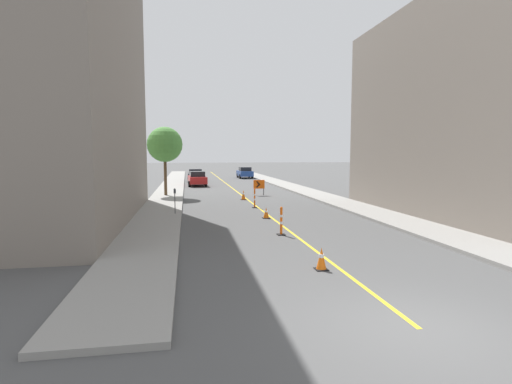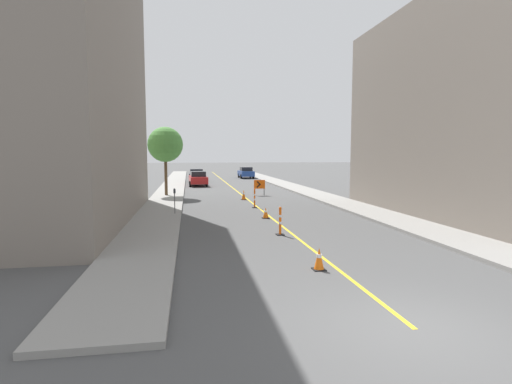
{
  "view_description": "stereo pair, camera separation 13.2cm",
  "coord_description": "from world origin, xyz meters",
  "px_view_note": "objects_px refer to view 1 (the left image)",
  "views": [
    {
      "loc": [
        -4.51,
        -6.95,
        3.47
      ],
      "look_at": [
        -0.11,
        18.42,
        1.0
      ],
      "focal_mm": 28.0,
      "sensor_mm": 36.0,
      "label": 1
    },
    {
      "loc": [
        -4.38,
        -6.97,
        3.47
      ],
      "look_at": [
        -0.11,
        18.42,
        1.0
      ],
      "focal_mm": 28.0,
      "sensor_mm": 36.0,
      "label": 2
    }
  ],
  "objects_px": {
    "traffic_cone_nearest": "(321,259)",
    "parked_car_curb_near": "(197,179)",
    "parking_meter_near_curb": "(175,196)",
    "parked_car_curb_far": "(245,173)",
    "traffic_cone_second": "(266,213)",
    "delineator_post_rear": "(255,199)",
    "traffic_cone_third": "(243,195)",
    "delineator_post_front": "(281,223)",
    "street_tree_left_near": "(165,145)",
    "parked_car_curb_mid": "(195,175)",
    "arrow_barricade_primary": "(259,185)"
  },
  "relations": [
    {
      "from": "parked_car_curb_mid",
      "to": "delineator_post_front",
      "type": "bearing_deg",
      "value": -84.45
    },
    {
      "from": "delineator_post_rear",
      "to": "traffic_cone_nearest",
      "type": "bearing_deg",
      "value": -91.37
    },
    {
      "from": "parked_car_curb_mid",
      "to": "traffic_cone_nearest",
      "type": "bearing_deg",
      "value": -85.12
    },
    {
      "from": "delineator_post_front",
      "to": "parked_car_curb_mid",
      "type": "height_order",
      "value": "parked_car_curb_mid"
    },
    {
      "from": "traffic_cone_nearest",
      "to": "parked_car_curb_mid",
      "type": "xyz_separation_m",
      "value": [
        -2.89,
        39.1,
        0.47
      ]
    },
    {
      "from": "parking_meter_near_curb",
      "to": "traffic_cone_second",
      "type": "bearing_deg",
      "value": -17.81
    },
    {
      "from": "delineator_post_front",
      "to": "delineator_post_rear",
      "type": "height_order",
      "value": "delineator_post_rear"
    },
    {
      "from": "traffic_cone_second",
      "to": "delineator_post_rear",
      "type": "distance_m",
      "value": 4.25
    },
    {
      "from": "traffic_cone_third",
      "to": "traffic_cone_nearest",
      "type": "bearing_deg",
      "value": -90.8
    },
    {
      "from": "traffic_cone_third",
      "to": "delineator_post_front",
      "type": "height_order",
      "value": "delineator_post_front"
    },
    {
      "from": "parked_car_curb_mid",
      "to": "parked_car_curb_far",
      "type": "height_order",
      "value": "same"
    },
    {
      "from": "traffic_cone_nearest",
      "to": "delineator_post_rear",
      "type": "relative_size",
      "value": 0.54
    },
    {
      "from": "parked_car_curb_far",
      "to": "parking_meter_near_curb",
      "type": "bearing_deg",
      "value": -106.13
    },
    {
      "from": "arrow_barricade_primary",
      "to": "delineator_post_front",
      "type": "bearing_deg",
      "value": -96.64
    },
    {
      "from": "delineator_post_rear",
      "to": "street_tree_left_near",
      "type": "distance_m",
      "value": 10.39
    },
    {
      "from": "traffic_cone_second",
      "to": "delineator_post_rear",
      "type": "relative_size",
      "value": 0.48
    },
    {
      "from": "parked_car_curb_near",
      "to": "street_tree_left_near",
      "type": "relative_size",
      "value": 0.8
    },
    {
      "from": "street_tree_left_near",
      "to": "parked_car_curb_far",
      "type": "bearing_deg",
      "value": 67.23
    },
    {
      "from": "traffic_cone_nearest",
      "to": "arrow_barricade_primary",
      "type": "height_order",
      "value": "arrow_barricade_primary"
    },
    {
      "from": "traffic_cone_third",
      "to": "parked_car_curb_mid",
      "type": "xyz_separation_m",
      "value": [
        -3.15,
        20.53,
        0.43
      ]
    },
    {
      "from": "traffic_cone_nearest",
      "to": "parked_car_curb_far",
      "type": "height_order",
      "value": "parked_car_curb_far"
    },
    {
      "from": "delineator_post_rear",
      "to": "parked_car_curb_near",
      "type": "distance_m",
      "value": 18.63
    },
    {
      "from": "delineator_post_rear",
      "to": "arrow_barricade_primary",
      "type": "distance_m",
      "value": 7.64
    },
    {
      "from": "traffic_cone_nearest",
      "to": "parked_car_curb_near",
      "type": "distance_m",
      "value": 32.42
    },
    {
      "from": "delineator_post_front",
      "to": "traffic_cone_second",
      "type": "bearing_deg",
      "value": 87.03
    },
    {
      "from": "parking_meter_near_curb",
      "to": "parked_car_curb_far",
      "type": "bearing_deg",
      "value": 75.37
    },
    {
      "from": "delineator_post_rear",
      "to": "parked_car_curb_far",
      "type": "distance_m",
      "value": 31.38
    },
    {
      "from": "delineator_post_rear",
      "to": "parked_car_curb_far",
      "type": "height_order",
      "value": "parked_car_curb_far"
    },
    {
      "from": "parked_car_curb_far",
      "to": "street_tree_left_near",
      "type": "relative_size",
      "value": 0.79
    },
    {
      "from": "parked_car_curb_mid",
      "to": "parking_meter_near_curb",
      "type": "relative_size",
      "value": 3.06
    },
    {
      "from": "delineator_post_front",
      "to": "parking_meter_near_curb",
      "type": "relative_size",
      "value": 0.87
    },
    {
      "from": "traffic_cone_third",
      "to": "parked_car_curb_far",
      "type": "height_order",
      "value": "parked_car_curb_far"
    },
    {
      "from": "traffic_cone_third",
      "to": "delineator_post_front",
      "type": "distance_m",
      "value": 13.34
    },
    {
      "from": "traffic_cone_third",
      "to": "traffic_cone_second",
      "type": "bearing_deg",
      "value": -90.1
    },
    {
      "from": "arrow_barricade_primary",
      "to": "parking_meter_near_curb",
      "type": "xyz_separation_m",
      "value": [
        -6.59,
        -10.14,
        0.25
      ]
    },
    {
      "from": "traffic_cone_nearest",
      "to": "street_tree_left_near",
      "type": "relative_size",
      "value": 0.12
    },
    {
      "from": "traffic_cone_nearest",
      "to": "traffic_cone_second",
      "type": "height_order",
      "value": "traffic_cone_nearest"
    },
    {
      "from": "traffic_cone_second",
      "to": "parked_car_curb_near",
      "type": "height_order",
      "value": "parked_car_curb_near"
    },
    {
      "from": "traffic_cone_third",
      "to": "parked_car_curb_near",
      "type": "relative_size",
      "value": 0.17
    },
    {
      "from": "parked_car_curb_near",
      "to": "parking_meter_near_curb",
      "type": "xyz_separation_m",
      "value": [
        -1.77,
        -21.04,
        0.34
      ]
    },
    {
      "from": "traffic_cone_third",
      "to": "parked_car_curb_far",
      "type": "distance_m",
      "value": 26.81
    },
    {
      "from": "parked_car_curb_near",
      "to": "street_tree_left_near",
      "type": "xyz_separation_m",
      "value": [
        -2.8,
        -10.68,
        3.39
      ]
    },
    {
      "from": "arrow_barricade_primary",
      "to": "parking_meter_near_curb",
      "type": "height_order",
      "value": "parking_meter_near_curb"
    },
    {
      "from": "traffic_cone_nearest",
      "to": "parking_meter_near_curb",
      "type": "xyz_separation_m",
      "value": [
        -4.62,
        11.26,
        0.81
      ]
    },
    {
      "from": "traffic_cone_third",
      "to": "delineator_post_rear",
      "type": "distance_m",
      "value": 4.63
    },
    {
      "from": "traffic_cone_nearest",
      "to": "delineator_post_rear",
      "type": "xyz_separation_m",
      "value": [
        0.33,
        13.94,
        0.21
      ]
    },
    {
      "from": "traffic_cone_second",
      "to": "parking_meter_near_curb",
      "type": "bearing_deg",
      "value": 162.19
    },
    {
      "from": "arrow_barricade_primary",
      "to": "traffic_cone_second",
      "type": "bearing_deg",
      "value": -98.13
    },
    {
      "from": "street_tree_left_near",
      "to": "parking_meter_near_curb",
      "type": "bearing_deg",
      "value": -84.34
    },
    {
      "from": "parked_car_curb_mid",
      "to": "parked_car_curb_far",
      "type": "distance_m",
      "value": 9.28
    }
  ]
}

